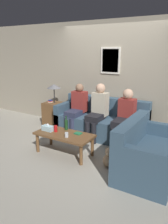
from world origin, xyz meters
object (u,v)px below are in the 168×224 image
at_px(couch_main, 101,123).
at_px(person_middle, 98,109).
at_px(wine_bottle, 66,125).
at_px(coffee_table, 64,136).
at_px(drinking_glass, 67,135).
at_px(person_right, 124,115).
at_px(teddy_bear, 109,158).
at_px(couch_side, 147,155).
at_px(person_left, 77,107).

distance_m(couch_main, person_middle, 0.40).
bearing_deg(couch_main, wine_bottle, -105.22).
bearing_deg(wine_bottle, coffee_table, -65.95).
relative_size(drinking_glass, person_right, 0.07).
bearing_deg(wine_bottle, teddy_bear, -10.50).
height_order(drinking_glass, person_right, person_right).
xyz_separation_m(couch_side, wine_bottle, (-1.63, 0.07, 0.21)).
relative_size(couch_main, person_left, 1.76).
bearing_deg(couch_side, couch_main, 51.50).
relative_size(couch_side, drinking_glass, 15.37).
relative_size(couch_side, wine_bottle, 4.68).
xyz_separation_m(couch_main, couch_side, (1.35, -1.08, 0.00)).
bearing_deg(wine_bottle, couch_side, -2.37).
bearing_deg(person_right, couch_side, -50.27).
relative_size(coffee_table, person_middle, 0.91).
height_order(couch_side, person_right, person_right).
bearing_deg(couch_side, coffee_table, 94.69).
relative_size(coffee_table, teddy_bear, 3.29).
distance_m(person_left, person_right, 1.21).
height_order(person_right, teddy_bear, person_right).
relative_size(couch_side, person_middle, 1.08).
height_order(person_middle, teddy_bear, person_middle).
xyz_separation_m(drinking_glass, person_left, (-0.53, 1.18, 0.19)).
height_order(couch_main, person_right, person_right).
bearing_deg(coffee_table, person_right, 50.90).
bearing_deg(person_middle, drinking_glass, -92.00).
height_order(couch_main, person_left, person_left).
distance_m(couch_side, wine_bottle, 1.64).
bearing_deg(coffee_table, person_left, 110.31).
distance_m(couch_main, couch_side, 1.73).
bearing_deg(person_right, person_middle, 177.27).
height_order(coffee_table, person_middle, person_middle).
bearing_deg(person_middle, coffee_table, -99.82).
bearing_deg(drinking_glass, couch_main, 87.85).
distance_m(drinking_glass, person_right, 1.32).
xyz_separation_m(person_middle, teddy_bear, (0.76, -1.03, -0.53)).
xyz_separation_m(wine_bottle, person_right, (0.90, 0.81, 0.12)).
distance_m(person_left, teddy_bear, 1.78).
distance_m(wine_bottle, person_left, 0.94).
bearing_deg(coffee_table, teddy_bear, 0.24).
bearing_deg(person_right, teddy_bear, -82.98).
distance_m(person_middle, teddy_bear, 1.38).
xyz_separation_m(wine_bottle, teddy_bear, (1.02, -0.19, -0.38)).
distance_m(coffee_table, person_right, 1.32).
bearing_deg(wine_bottle, person_middle, 72.45).
distance_m(person_middle, person_right, 0.64).
bearing_deg(drinking_glass, coffee_table, 139.83).
distance_m(couch_side, person_middle, 1.67).
xyz_separation_m(couch_side, person_middle, (-1.36, 0.90, 0.36)).
height_order(wine_bottle, teddy_bear, wine_bottle).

